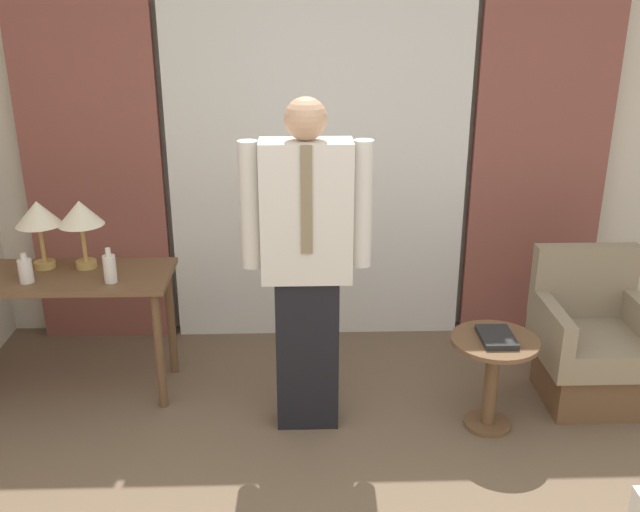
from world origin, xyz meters
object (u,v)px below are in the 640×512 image
at_px(desk, 63,293).
at_px(side_table, 492,367).
at_px(table_lamp_right, 80,216).
at_px(armchair, 590,347).
at_px(table_lamp_left, 38,216).
at_px(person, 307,258).
at_px(bottle_near_edge, 110,268).
at_px(bottle_by_lamp, 26,270).
at_px(book, 497,337).

distance_m(desk, side_table, 2.44).
xyz_separation_m(table_lamp_right, armchair, (2.91, -0.28, -0.73)).
bearing_deg(table_lamp_left, table_lamp_right, 0.00).
height_order(person, side_table, person).
xyz_separation_m(bottle_near_edge, bottle_by_lamp, (-0.46, 0.01, -0.01)).
height_order(bottle_by_lamp, book, bottle_by_lamp).
bearing_deg(desk, bottle_by_lamp, -144.87).
relative_size(table_lamp_left, table_lamp_right, 1.00).
bearing_deg(side_table, bottle_near_edge, 170.90).
relative_size(side_table, book, 2.13).
distance_m(side_table, book, 0.19).
relative_size(bottle_near_edge, side_table, 0.37).
bearing_deg(bottle_by_lamp, side_table, -7.75).
bearing_deg(side_table, person, 175.66).
bearing_deg(bottle_near_edge, desk, 159.48).
bearing_deg(desk, table_lamp_right, 42.77).
distance_m(bottle_by_lamp, armchair, 3.22).
relative_size(bottle_by_lamp, person, 0.09).
relative_size(desk, side_table, 2.32).
height_order(person, armchair, person).
relative_size(person, armchair, 2.05).
height_order(bottle_by_lamp, side_table, bottle_by_lamp).
xyz_separation_m(armchair, side_table, (-0.64, -0.28, 0.03)).
bearing_deg(table_lamp_left, side_table, -12.59).
bearing_deg(bottle_by_lamp, book, -7.92).
distance_m(bottle_near_edge, person, 1.12).
bearing_deg(table_lamp_left, bottle_by_lamp, -97.96).
xyz_separation_m(desk, bottle_by_lamp, (-0.15, -0.10, 0.19)).
distance_m(desk, table_lamp_right, 0.46).
distance_m(bottle_near_edge, book, 2.12).
bearing_deg(table_lamp_left, armchair, -5.15).
height_order(desk, book, desk).
relative_size(bottle_near_edge, book, 0.79).
bearing_deg(table_lamp_right, bottle_near_edge, -49.26).
distance_m(person, book, 1.09).
bearing_deg(side_table, armchair, 23.19).
xyz_separation_m(desk, book, (2.39, -0.46, -0.08)).
relative_size(table_lamp_right, bottle_near_edge, 2.01).
height_order(bottle_by_lamp, person, person).
distance_m(desk, armchair, 3.05).
height_order(bottle_near_edge, bottle_by_lamp, bottle_near_edge).
distance_m(armchair, side_table, 0.70).
bearing_deg(table_lamp_right, book, -14.04).
bearing_deg(armchair, table_lamp_right, 174.44).
height_order(table_lamp_left, table_lamp_right, same).
bearing_deg(person, side_table, -4.34).
distance_m(person, armchair, 1.77).
xyz_separation_m(desk, side_table, (2.39, -0.45, -0.27)).
bearing_deg(person, bottle_near_edge, 166.62).
distance_m(desk, person, 1.48).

